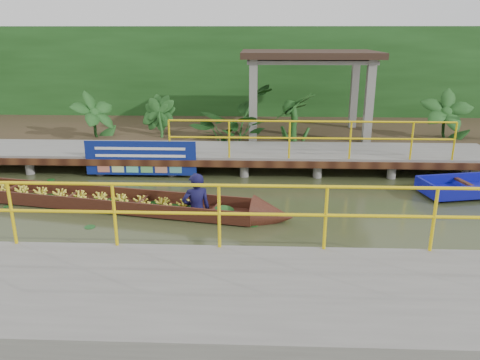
{
  "coord_description": "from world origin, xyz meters",
  "views": [
    {
      "loc": [
        1.38,
        -9.59,
        3.83
      ],
      "look_at": [
        0.97,
        0.5,
        0.6
      ],
      "focal_mm": 35.0,
      "sensor_mm": 36.0,
      "label": 1
    }
  ],
  "objects": [
    {
      "name": "far_dock",
      "position": [
        0.02,
        3.43,
        0.48
      ],
      "size": [
        16.0,
        2.06,
        1.66
      ],
      "color": "slate",
      "rests_on": "ground"
    },
    {
      "name": "tropical_plants",
      "position": [
        2.25,
        5.3,
        1.18
      ],
      "size": [
        14.17,
        1.17,
        1.46
      ],
      "color": "#194115",
      "rests_on": "ground"
    },
    {
      "name": "vendor_boat",
      "position": [
        -1.69,
        0.21,
        0.27
      ],
      "size": [
        8.58,
        2.45,
        2.11
      ],
      "rotation": [
        0.0,
        0.0,
        -0.19
      ],
      "color": "#32140D",
      "rests_on": "ground"
    },
    {
      "name": "ground",
      "position": [
        0.0,
        0.0,
        0.0
      ],
      "size": [
        80.0,
        80.0,
        0.0
      ],
      "primitive_type": "plane",
      "color": "#2E361B",
      "rests_on": "ground"
    },
    {
      "name": "foliage_backdrop",
      "position": [
        0.0,
        10.0,
        2.0
      ],
      "size": [
        30.0,
        0.8,
        4.0
      ],
      "primitive_type": "cube",
      "color": "#194115",
      "rests_on": "ground"
    },
    {
      "name": "blue_banner",
      "position": [
        -1.79,
        2.48,
        0.56
      ],
      "size": [
        3.01,
        0.04,
        0.94
      ],
      "color": "navy",
      "rests_on": "ground"
    },
    {
      "name": "pavilion",
      "position": [
        3.0,
        6.3,
        2.82
      ],
      "size": [
        4.4,
        3.0,
        3.0
      ],
      "color": "slate",
      "rests_on": "ground"
    },
    {
      "name": "land_strip",
      "position": [
        0.0,
        7.5,
        0.23
      ],
      "size": [
        30.0,
        8.0,
        0.45
      ],
      "primitive_type": "cube",
      "color": "#372E1B",
      "rests_on": "ground"
    },
    {
      "name": "near_dock",
      "position": [
        1.0,
        -4.2,
        0.3
      ],
      "size": [
        18.0,
        2.4,
        1.73
      ],
      "color": "slate",
      "rests_on": "ground"
    }
  ]
}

